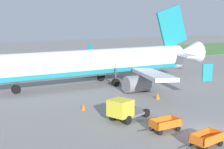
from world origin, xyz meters
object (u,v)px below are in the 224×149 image
Objects in this scene: service_truck_beside_carts at (124,109)px; traffic_cone_near_plane at (83,107)px; traffic_cone_mid_apron at (158,96)px; airplane at (99,63)px; baggage_cart_nearest at (207,139)px; baggage_cart_second_in_row at (165,124)px.

service_truck_beside_carts is 7.36× the size of traffic_cone_near_plane.
service_truck_beside_carts is at bearing -145.73° from traffic_cone_mid_apron.
airplane is 51.81× the size of traffic_cone_mid_apron.
baggage_cart_nearest is at bearing -97.90° from airplane.
airplane is at bearing 78.95° from baggage_cart_second_in_row.
traffic_cone_mid_apron is at bearing 1.14° from traffic_cone_near_plane.
baggage_cart_second_in_row is 9.68m from traffic_cone_near_plane.
traffic_cone_near_plane is (-1.75, 5.08, -0.78)m from service_truck_beside_carts.
service_truck_beside_carts is at bearing 104.75° from baggage_cart_nearest.
baggage_cart_nearest reaches higher than traffic_cone_mid_apron.
airplane reaches higher than baggage_cart_second_in_row.
airplane is 24.55m from baggage_cart_nearest.
baggage_cart_nearest is at bearing -73.58° from traffic_cone_near_plane.
baggage_cart_second_in_row is 4.92× the size of traffic_cone_mid_apron.
service_truck_beside_carts reaches higher than baggage_cart_second_in_row.
baggage_cart_second_in_row is at bearing -69.69° from traffic_cone_near_plane.
traffic_cone_mid_apron is (7.74, 5.27, -0.74)m from service_truck_beside_carts.
traffic_cone_near_plane is at bearing -178.86° from traffic_cone_mid_apron.
service_truck_beside_carts is at bearing 111.89° from baggage_cart_second_in_row.
baggage_cart_second_in_row is (-3.91, -20.01, -2.45)m from airplane.
airplane reaches higher than service_truck_beside_carts.
traffic_cone_near_plane is (-7.27, -10.93, -2.73)m from airplane.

